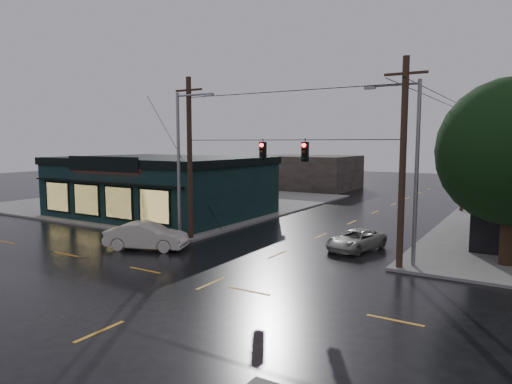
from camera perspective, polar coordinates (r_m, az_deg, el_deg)
The scene contains 14 objects.
ground_plane at distance 20.51m, azimuth -5.66°, elevation -11.31°, with size 160.00×160.00×0.00m, color black.
sidewalk_nw at distance 48.13m, azimuth -10.27°, elevation -1.15°, with size 28.00×28.00×0.15m, color slate.
pizza_shop at distance 39.33m, azimuth -11.75°, elevation 0.83°, with size 16.30×12.34×4.90m.
utility_pole_nw at distance 29.35m, azimuth -8.13°, elevation -5.97°, with size 2.00×0.32×10.15m, color #2F2115, non-canonical shape.
utility_pole_ne at distance 23.52m, azimuth 17.44°, elevation -9.27°, with size 2.00×0.32×10.15m, color #2F2115, non-canonical shape.
utility_pole_far_a at distance 44.31m, azimuth 24.26°, elevation -2.33°, with size 2.00×0.32×9.65m, color #2F2115, non-canonical shape.
utility_pole_far_b at distance 64.07m, azimuth 26.56°, elevation 0.05°, with size 2.00×0.32×9.15m, color #2F2115, non-canonical shape.
utility_pole_far_c at distance 83.95m, azimuth 27.77°, elevation 1.30°, with size 2.00×0.32×9.15m, color #2F2115, non-canonical shape.
span_signal_assembly at distance 25.00m, azimuth 3.44°, elevation 5.14°, with size 13.00×0.48×1.23m.
streetlight_nw at distance 29.02m, azimuth -9.48°, elevation -6.13°, with size 5.40×0.30×9.15m, color gray, non-canonical shape.
streetlight_ne at distance 24.07m, azimuth 19.02°, elevation -8.97°, with size 5.40×0.30×9.15m, color gray, non-canonical shape.
bg_building_west at distance 61.40m, azimuth 6.54°, elevation 2.48°, with size 12.00×10.00×4.40m, color #2F2522.
sedan_cream at distance 27.22m, azimuth -13.54°, elevation -5.37°, with size 1.65×4.72×1.55m, color beige.
suv_silver at distance 27.01m, azimuth 12.38°, elevation -5.86°, with size 1.92×4.17×1.16m, color #ACAB9E.
Camera 1 is at (11.86, -15.55, 6.17)m, focal length 32.00 mm.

